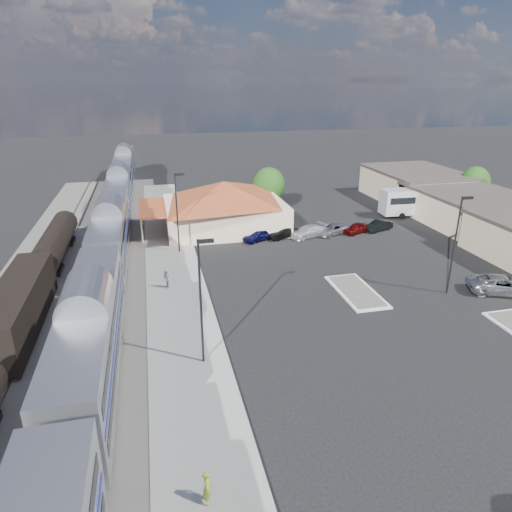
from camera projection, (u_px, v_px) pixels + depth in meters
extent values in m
plane|color=black|center=(323.00, 307.00, 39.09)|extent=(280.00, 280.00, 0.00)
cube|color=#4C4944|center=(76.00, 291.00, 41.87)|extent=(16.00, 100.00, 0.12)
cube|color=gray|center=(177.00, 290.00, 41.96)|extent=(5.50, 92.00, 0.18)
cube|color=silver|center=(91.00, 336.00, 28.83)|extent=(3.00, 20.00, 5.00)
cube|color=black|center=(97.00, 372.00, 29.82)|extent=(2.20, 16.00, 0.60)
cube|color=silver|center=(111.00, 234.00, 47.90)|extent=(3.00, 20.00, 5.00)
cube|color=black|center=(114.00, 258.00, 48.89)|extent=(2.20, 16.00, 0.60)
cube|color=silver|center=(120.00, 190.00, 66.97)|extent=(3.00, 20.00, 5.00)
cube|color=black|center=(122.00, 208.00, 67.96)|extent=(2.20, 16.00, 0.60)
cube|color=silver|center=(125.00, 166.00, 86.04)|extent=(3.00, 20.00, 5.00)
cube|color=black|center=(126.00, 180.00, 87.04)|extent=(2.20, 16.00, 0.60)
cube|color=black|center=(19.00, 306.00, 34.45)|extent=(2.80, 14.00, 3.60)
cube|color=black|center=(24.00, 328.00, 35.13)|extent=(2.20, 12.00, 0.60)
cylinder|color=black|center=(56.00, 240.00, 49.02)|extent=(2.80, 14.00, 2.80)
cube|color=black|center=(58.00, 256.00, 49.67)|extent=(2.20, 12.00, 0.60)
cube|color=beige|center=(224.00, 215.00, 59.29)|extent=(15.00, 12.00, 3.60)
pyramid|color=brown|center=(224.00, 191.00, 58.17)|extent=(15.30, 12.24, 2.60)
cube|color=brown|center=(152.00, 208.00, 56.81)|extent=(3.20, 9.60, 0.25)
cube|color=#C6B28C|center=(473.00, 210.00, 60.67)|extent=(12.00, 18.00, 4.00)
cube|color=#3F3833|center=(476.00, 194.00, 59.90)|extent=(12.40, 18.40, 0.30)
cube|color=#C6B28C|center=(416.00, 186.00, 73.30)|extent=(12.00, 16.00, 4.50)
cube|color=#3F3833|center=(418.00, 171.00, 72.43)|extent=(12.40, 16.40, 0.30)
cube|color=silver|center=(356.00, 292.00, 41.73)|extent=(3.30, 7.50, 0.15)
cube|color=#4C4944|center=(356.00, 291.00, 41.70)|extent=(2.70, 6.90, 0.10)
cylinder|color=black|center=(201.00, 305.00, 29.68)|extent=(0.16, 0.16, 9.00)
cube|color=black|center=(206.00, 241.00, 28.22)|extent=(1.00, 0.25, 0.22)
cylinder|color=black|center=(177.00, 214.00, 49.67)|extent=(0.16, 0.16, 9.00)
cube|color=black|center=(179.00, 174.00, 48.20)|extent=(1.00, 0.25, 0.22)
cylinder|color=black|center=(454.00, 247.00, 40.02)|extent=(0.16, 0.16, 9.00)
cube|color=black|center=(467.00, 198.00, 38.56)|extent=(1.00, 0.25, 0.22)
cylinder|color=#382314|center=(472.00, 199.00, 69.48)|extent=(0.30, 0.30, 2.55)
ellipsoid|color=#184112|center=(475.00, 183.00, 68.58)|extent=(4.41, 4.41, 4.87)
cylinder|color=#382314|center=(269.00, 203.00, 66.49)|extent=(0.30, 0.30, 2.73)
ellipsoid|color=#184112|center=(269.00, 185.00, 65.53)|extent=(4.71, 4.71, 5.21)
imported|color=#A3A7AB|center=(503.00, 285.00, 41.30)|extent=(6.58, 4.84, 1.66)
cube|color=silver|center=(423.00, 200.00, 64.72)|extent=(12.37, 3.28, 3.47)
cube|color=black|center=(424.00, 198.00, 64.57)|extent=(11.39, 3.27, 0.92)
cylinder|color=black|center=(454.00, 213.00, 64.96)|extent=(0.93, 0.35, 0.92)
cylinder|color=black|center=(444.00, 209.00, 67.15)|extent=(0.93, 0.35, 0.92)
cylinder|color=black|center=(402.00, 216.00, 63.64)|extent=(0.93, 0.35, 0.92)
cylinder|color=black|center=(394.00, 211.00, 65.83)|extent=(0.93, 0.35, 0.92)
imported|color=#ADBA3A|center=(207.00, 487.00, 20.47)|extent=(0.55, 0.73, 1.79)
imported|color=silver|center=(166.00, 279.00, 41.86)|extent=(0.92, 1.03, 1.77)
imported|color=#0D0C40|center=(258.00, 235.00, 54.95)|extent=(4.30, 3.21, 1.36)
imported|color=black|center=(283.00, 233.00, 55.91)|extent=(4.31, 2.84, 1.34)
imported|color=silver|center=(308.00, 231.00, 56.30)|extent=(5.38, 3.71, 1.45)
imported|color=#93949B|center=(332.00, 229.00, 57.28)|extent=(5.08, 3.87, 1.28)
imported|color=maroon|center=(356.00, 228.00, 57.68)|extent=(4.11, 2.98, 1.30)
imported|color=black|center=(378.00, 226.00, 58.63)|extent=(4.37, 2.82, 1.36)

